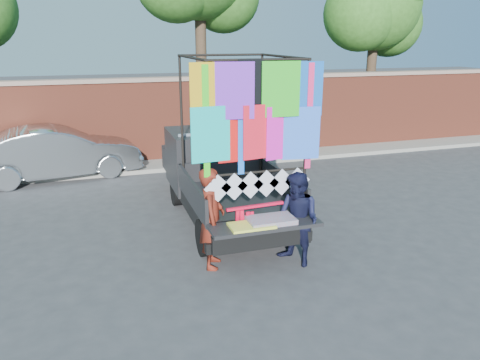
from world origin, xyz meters
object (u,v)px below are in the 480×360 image
object	(u,v)px
pickup_truck	(217,173)
sedan	(58,152)
man	(298,220)
woman	(212,218)

from	to	relation	value
pickup_truck	sedan	world-z (taller)	pickup_truck
pickup_truck	man	world-z (taller)	pickup_truck
sedan	woman	world-z (taller)	woman
sedan	man	world-z (taller)	man
pickup_truck	man	xyz separation A→B (m)	(0.62, -2.95, -0.06)
sedan	woman	distance (m)	6.95
sedan	woman	size ratio (longest dim) A/B	2.53
sedan	pickup_truck	bearing A→B (deg)	-145.78
pickup_truck	sedan	distance (m)	5.18
pickup_truck	woman	size ratio (longest dim) A/B	3.15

